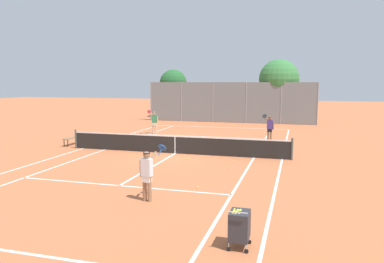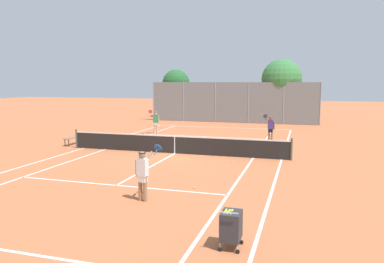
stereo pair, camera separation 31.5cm
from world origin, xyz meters
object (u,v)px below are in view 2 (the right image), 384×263
(player_far_right, at_px, (271,127))
(loose_tennis_ball_4, at_px, (232,162))
(tennis_net, at_px, (175,144))
(loose_tennis_ball_0, at_px, (92,147))
(loose_tennis_ball_2, at_px, (187,158))
(tree_behind_left, at_px, (177,84))
(player_near_side, at_px, (143,172))
(ball_cart, at_px, (231,225))
(loose_tennis_ball_3, at_px, (227,167))
(tree_behind_right, at_px, (280,81))
(courtside_bench, at_px, (73,138))
(loose_tennis_ball_1, at_px, (194,187))
(player_far_left, at_px, (156,121))

(player_far_right, xyz_separation_m, loose_tennis_ball_4, (-1.18, -6.64, -0.89))
(tennis_net, bearing_deg, loose_tennis_ball_4, -21.29)
(loose_tennis_ball_0, distance_m, loose_tennis_ball_2, 6.40)
(loose_tennis_ball_2, xyz_separation_m, tree_behind_left, (-7.64, 20.56, 3.45))
(tennis_net, xyz_separation_m, player_near_side, (1.67, -7.75, 0.42))
(loose_tennis_ball_2, bearing_deg, loose_tennis_ball_0, 166.35)
(loose_tennis_ball_0, height_order, loose_tennis_ball_4, same)
(player_near_side, relative_size, tree_behind_left, 0.35)
(ball_cart, xyz_separation_m, player_far_right, (-0.50, 15.65, 0.39))
(loose_tennis_ball_3, distance_m, tree_behind_left, 24.28)
(ball_cart, xyz_separation_m, loose_tennis_ball_3, (-1.66, 7.78, -0.50))
(tree_behind_right, bearing_deg, courtside_bench, -123.52)
(ball_cart, distance_m, loose_tennis_ball_2, 9.93)
(loose_tennis_ball_1, relative_size, courtside_bench, 0.04)
(loose_tennis_ball_1, height_order, loose_tennis_ball_2, same)
(tennis_net, bearing_deg, loose_tennis_ball_1, -64.58)
(loose_tennis_ball_0, distance_m, loose_tennis_ball_3, 8.95)
(loose_tennis_ball_2, bearing_deg, player_far_right, 62.32)
(loose_tennis_ball_0, distance_m, tree_behind_left, 19.41)
(tree_behind_left, height_order, tree_behind_right, tree_behind_right)
(loose_tennis_ball_3, relative_size, tree_behind_right, 0.01)
(tree_behind_right, bearing_deg, player_near_side, -95.77)
(loose_tennis_ball_2, relative_size, loose_tennis_ball_4, 1.00)
(player_near_side, height_order, loose_tennis_ball_4, player_near_side)
(tennis_net, height_order, loose_tennis_ball_4, tennis_net)
(loose_tennis_ball_4, bearing_deg, ball_cart, -79.42)
(loose_tennis_ball_4, bearing_deg, loose_tennis_ball_0, 169.32)
(ball_cart, relative_size, player_far_right, 0.54)
(loose_tennis_ball_1, relative_size, tree_behind_left, 0.01)
(tennis_net, xyz_separation_m, loose_tennis_ball_1, (2.82, -5.94, -0.48))
(ball_cart, relative_size, loose_tennis_ball_4, 14.58)
(loose_tennis_ball_1, xyz_separation_m, loose_tennis_ball_3, (0.51, 3.41, 0.00))
(player_near_side, xyz_separation_m, tree_behind_right, (2.55, 25.24, 2.95))
(loose_tennis_ball_2, height_order, tree_behind_right, tree_behind_right)
(ball_cart, relative_size, tree_behind_left, 0.19)
(player_far_left, relative_size, loose_tennis_ball_1, 26.88)
(courtside_bench, height_order, tree_behind_right, tree_behind_right)
(player_far_left, bearing_deg, player_far_right, -9.70)
(player_near_side, bearing_deg, player_far_left, 110.82)
(loose_tennis_ball_2, bearing_deg, loose_tennis_ball_3, -30.16)
(loose_tennis_ball_2, relative_size, courtside_bench, 0.04)
(tennis_net, distance_m, tree_behind_left, 20.67)
(tree_behind_right, bearing_deg, player_far_right, -88.77)
(tennis_net, relative_size, ball_cart, 12.47)
(ball_cart, distance_m, loose_tennis_ball_4, 9.18)
(ball_cart, height_order, courtside_bench, ball_cart)
(loose_tennis_ball_2, height_order, loose_tennis_ball_3, same)
(loose_tennis_ball_0, relative_size, loose_tennis_ball_2, 1.00)
(loose_tennis_ball_1, bearing_deg, loose_tennis_ball_3, 81.57)
(ball_cart, relative_size, player_far_left, 0.54)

